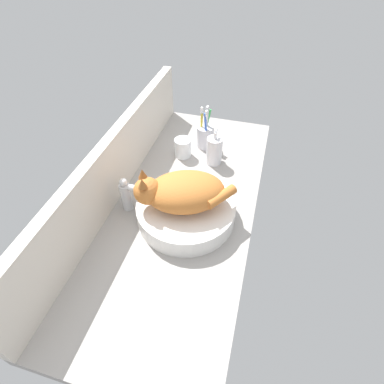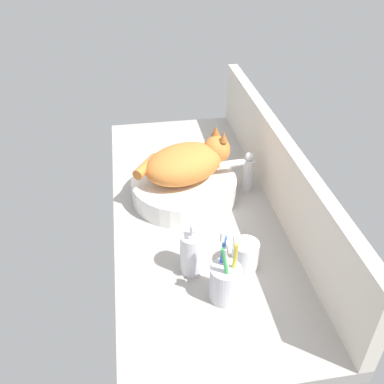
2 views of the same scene
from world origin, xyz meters
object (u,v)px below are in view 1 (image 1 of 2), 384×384
at_px(cat, 181,192).
at_px(water_glass, 183,148).
at_px(soap_dispenser, 214,151).
at_px(sink_basin, 186,211).
at_px(faucet, 129,194).
at_px(toothbrush_cup, 206,136).

bearing_deg(cat, water_glass, 16.30).
height_order(cat, soap_dispenser, cat).
height_order(sink_basin, soap_dispenser, soap_dispenser).
distance_m(soap_dispenser, water_glass, 0.14).
height_order(sink_basin, cat, cat).
bearing_deg(cat, faucet, 91.87).
xyz_separation_m(faucet, water_glass, (0.34, -0.09, -0.04)).
relative_size(soap_dispenser, toothbrush_cup, 0.80).
bearing_deg(soap_dispenser, water_glass, 85.58).
bearing_deg(faucet, cat, -88.13).
distance_m(sink_basin, toothbrush_cup, 0.43).
bearing_deg(sink_basin, soap_dispenser, -4.51).
bearing_deg(faucet, soap_dispenser, -33.99).
relative_size(sink_basin, faucet, 2.43).
bearing_deg(faucet, water_glass, -14.38).
height_order(sink_basin, toothbrush_cup, toothbrush_cup).
bearing_deg(soap_dispenser, toothbrush_cup, 29.79).
xyz_separation_m(sink_basin, soap_dispenser, (0.32, -0.03, 0.03)).
relative_size(sink_basin, toothbrush_cup, 1.77).
height_order(soap_dispenser, water_glass, soap_dispenser).
bearing_deg(toothbrush_cup, cat, -177.17).
height_order(soap_dispenser, toothbrush_cup, toothbrush_cup).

